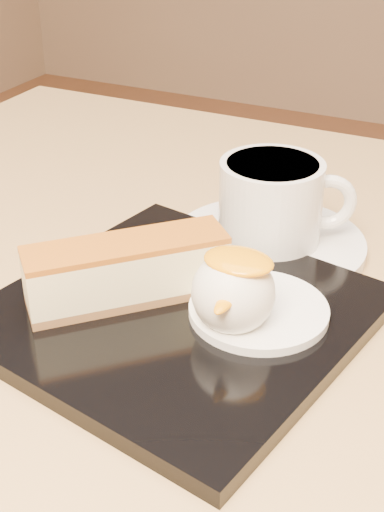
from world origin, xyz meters
The scene contains 9 objects.
table centered at (0.00, 0.00, 0.56)m, with size 0.80×0.80×0.72m.
dessert_plate centered at (0.00, 0.01, 0.73)m, with size 0.22×0.22×0.01m, color black.
cheesecake centered at (-0.03, 0.00, 0.75)m, with size 0.12×0.12×0.04m.
cream_smear centered at (0.05, 0.02, 0.73)m, with size 0.09×0.09×0.01m, color white.
ice_cream_scoop centered at (0.04, 0.00, 0.76)m, with size 0.05×0.05×0.05m, color white.
mango_sauce centered at (0.04, 0.01, 0.78)m, with size 0.04×0.03×0.01m, color #FF9908.
mint_sprig centered at (0.02, 0.05, 0.74)m, with size 0.03×0.02×0.00m.
saucer centered at (0.02, 0.12, 0.72)m, with size 0.15×0.15×0.01m, color white.
coffee_cup centered at (0.02, 0.12, 0.76)m, with size 0.10×0.08×0.06m.
Camera 1 is at (0.18, -0.34, 1.00)m, focal length 50.00 mm.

